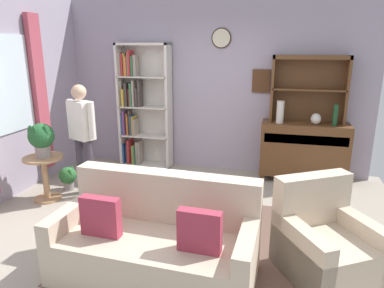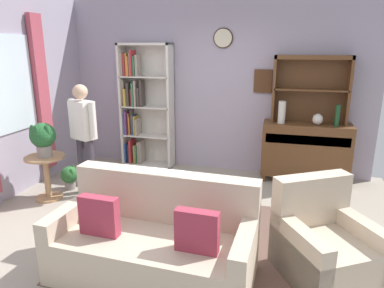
{
  "view_description": "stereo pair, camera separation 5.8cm",
  "coord_description": "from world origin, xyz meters",
  "px_view_note": "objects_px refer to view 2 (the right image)",
  "views": [
    {
      "loc": [
        1.04,
        -3.56,
        2.04
      ],
      "look_at": [
        0.1,
        0.2,
        0.95
      ],
      "focal_mm": 32.49,
      "sensor_mm": 36.0,
      "label": 1
    },
    {
      "loc": [
        1.1,
        -3.54,
        2.04
      ],
      "look_at": [
        0.1,
        0.2,
        0.95
      ],
      "focal_mm": 32.49,
      "sensor_mm": 36.0,
      "label": 2
    }
  ],
  "objects_px": {
    "sideboard": "(305,150)",
    "sideboard_hutch": "(311,80)",
    "couch_floral": "(155,243)",
    "potted_plant_small": "(70,176)",
    "vase_tall": "(282,112)",
    "potted_plant_large": "(43,137)",
    "armchair_floral": "(324,246)",
    "vase_round": "(318,119)",
    "bottle_wine": "(337,116)",
    "plant_stand": "(46,173)",
    "person_reading": "(84,132)",
    "bookshelf": "(142,107)"
  },
  "relations": [
    {
      "from": "sideboard",
      "to": "sideboard_hutch",
      "type": "xyz_separation_m",
      "value": [
        0.0,
        0.11,
        1.05
      ]
    },
    {
      "from": "sideboard_hutch",
      "to": "couch_floral",
      "type": "relative_size",
      "value": 0.6
    },
    {
      "from": "sideboard_hutch",
      "to": "potted_plant_small",
      "type": "xyz_separation_m",
      "value": [
        -3.35,
        -1.35,
        -1.36
      ]
    },
    {
      "from": "vase_tall",
      "to": "potted_plant_large",
      "type": "height_order",
      "value": "vase_tall"
    },
    {
      "from": "sideboard",
      "to": "armchair_floral",
      "type": "distance_m",
      "value": 2.41
    },
    {
      "from": "vase_round",
      "to": "potted_plant_large",
      "type": "xyz_separation_m",
      "value": [
        -3.54,
        -1.57,
        -0.12
      ]
    },
    {
      "from": "sideboard",
      "to": "vase_round",
      "type": "distance_m",
      "value": 0.52
    },
    {
      "from": "sideboard_hutch",
      "to": "armchair_floral",
      "type": "xyz_separation_m",
      "value": [
        0.08,
        -2.5,
        -1.27
      ]
    },
    {
      "from": "sideboard",
      "to": "potted_plant_large",
      "type": "distance_m",
      "value": 3.8
    },
    {
      "from": "sideboard_hutch",
      "to": "armchair_floral",
      "type": "relative_size",
      "value": 1.04
    },
    {
      "from": "potted_plant_small",
      "to": "bottle_wine",
      "type": "bearing_deg",
      "value": 17.06
    },
    {
      "from": "sideboard_hutch",
      "to": "vase_tall",
      "type": "height_order",
      "value": "sideboard_hutch"
    },
    {
      "from": "armchair_floral",
      "to": "vase_round",
      "type": "bearing_deg",
      "value": 88.77
    },
    {
      "from": "bottle_wine",
      "to": "plant_stand",
      "type": "xyz_separation_m",
      "value": [
        -3.83,
        -1.52,
        -0.7
      ]
    },
    {
      "from": "vase_tall",
      "to": "bottle_wine",
      "type": "distance_m",
      "value": 0.78
    },
    {
      "from": "vase_round",
      "to": "bottle_wine",
      "type": "xyz_separation_m",
      "value": [
        0.26,
        -0.02,
        0.07
      ]
    },
    {
      "from": "person_reading",
      "to": "armchair_floral",
      "type": "bearing_deg",
      "value": -19.22
    },
    {
      "from": "armchair_floral",
      "to": "potted_plant_small",
      "type": "xyz_separation_m",
      "value": [
        -3.43,
        1.16,
        -0.09
      ]
    },
    {
      "from": "sideboard",
      "to": "potted_plant_small",
      "type": "xyz_separation_m",
      "value": [
        -3.35,
        -1.24,
        -0.31
      ]
    },
    {
      "from": "sideboard_hutch",
      "to": "potted_plant_small",
      "type": "distance_m",
      "value": 3.85
    },
    {
      "from": "sideboard_hutch",
      "to": "couch_floral",
      "type": "distance_m",
      "value": 3.45
    },
    {
      "from": "plant_stand",
      "to": "bottle_wine",
      "type": "bearing_deg",
      "value": 21.66
    },
    {
      "from": "bookshelf",
      "to": "couch_floral",
      "type": "distance_m",
      "value": 3.22
    },
    {
      "from": "vase_round",
      "to": "plant_stand",
      "type": "distance_m",
      "value": 3.94
    },
    {
      "from": "bookshelf",
      "to": "person_reading",
      "type": "xyz_separation_m",
      "value": [
        -0.27,
        -1.41,
        -0.13
      ]
    },
    {
      "from": "sideboard",
      "to": "couch_floral",
      "type": "xyz_separation_m",
      "value": [
        -1.42,
        -2.78,
        -0.2
      ]
    },
    {
      "from": "bottle_wine",
      "to": "potted_plant_small",
      "type": "relative_size",
      "value": 0.91
    },
    {
      "from": "bottle_wine",
      "to": "armchair_floral",
      "type": "bearing_deg",
      "value": -97.66
    },
    {
      "from": "plant_stand",
      "to": "potted_plant_large",
      "type": "xyz_separation_m",
      "value": [
        0.03,
        -0.02,
        0.51
      ]
    },
    {
      "from": "potted_plant_large",
      "to": "person_reading",
      "type": "height_order",
      "value": "person_reading"
    },
    {
      "from": "bookshelf",
      "to": "potted_plant_small",
      "type": "xyz_separation_m",
      "value": [
        -0.63,
        -1.32,
        -0.84
      ]
    },
    {
      "from": "sideboard",
      "to": "sideboard_hutch",
      "type": "height_order",
      "value": "sideboard_hutch"
    },
    {
      "from": "potted_plant_small",
      "to": "armchair_floral",
      "type": "bearing_deg",
      "value": -18.69
    },
    {
      "from": "sideboard",
      "to": "vase_tall",
      "type": "height_order",
      "value": "vase_tall"
    },
    {
      "from": "vase_tall",
      "to": "armchair_floral",
      "type": "bearing_deg",
      "value": -78.53
    },
    {
      "from": "potted_plant_large",
      "to": "armchair_floral",
      "type": "bearing_deg",
      "value": -12.34
    },
    {
      "from": "vase_round",
      "to": "potted_plant_small",
      "type": "xyz_separation_m",
      "value": [
        -3.48,
        -1.17,
        -0.8
      ]
    },
    {
      "from": "bookshelf",
      "to": "sideboard",
      "type": "xyz_separation_m",
      "value": [
        2.72,
        -0.08,
        -0.53
      ]
    },
    {
      "from": "sideboard",
      "to": "person_reading",
      "type": "relative_size",
      "value": 0.83
    },
    {
      "from": "sideboard",
      "to": "couch_floral",
      "type": "bearing_deg",
      "value": -117.05
    },
    {
      "from": "sideboard_hutch",
      "to": "potted_plant_large",
      "type": "bearing_deg",
      "value": -152.96
    },
    {
      "from": "potted_plant_large",
      "to": "couch_floral",
      "type": "bearing_deg",
      "value": -29.87
    },
    {
      "from": "armchair_floral",
      "to": "bookshelf",
      "type": "bearing_deg",
      "value": 138.51
    },
    {
      "from": "sideboard_hutch",
      "to": "couch_floral",
      "type": "xyz_separation_m",
      "value": [
        -1.42,
        -2.89,
        -1.25
      ]
    },
    {
      "from": "potted_plant_large",
      "to": "vase_tall",
      "type": "bearing_deg",
      "value": 27.18
    },
    {
      "from": "sideboard",
      "to": "plant_stand",
      "type": "relative_size",
      "value": 2.11
    },
    {
      "from": "sideboard_hutch",
      "to": "plant_stand",
      "type": "height_order",
      "value": "sideboard_hutch"
    },
    {
      "from": "bookshelf",
      "to": "couch_floral",
      "type": "bearing_deg",
      "value": -65.49
    },
    {
      "from": "vase_tall",
      "to": "vase_round",
      "type": "distance_m",
      "value": 0.53
    },
    {
      "from": "bottle_wine",
      "to": "plant_stand",
      "type": "bearing_deg",
      "value": -158.34
    }
  ]
}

